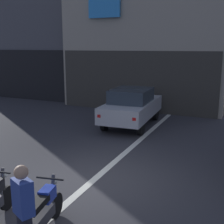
# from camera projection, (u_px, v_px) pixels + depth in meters

# --- Properties ---
(ground_plane) EXTENTS (120.00, 120.00, 0.00)m
(ground_plane) POSITION_uv_depth(u_px,v_px,m) (93.00, 181.00, 7.68)
(ground_plane) COLOR #333338
(lane_centre_line) EXTENTS (0.20, 18.00, 0.01)m
(lane_centre_line) POSITION_uv_depth(u_px,v_px,m) (156.00, 126.00, 13.02)
(lane_centre_line) COLOR silver
(lane_centre_line) RESTS_ON ground
(car_silver_crossing_near) EXTENTS (1.99, 4.19, 1.64)m
(car_silver_crossing_near) POSITION_uv_depth(u_px,v_px,m) (132.00, 106.00, 12.92)
(car_silver_crossing_near) COLOR black
(car_silver_crossing_near) RESTS_ON ground
(motorcycle_blue_row_left_mid) EXTENTS (0.55, 1.65, 0.98)m
(motorcycle_blue_row_left_mid) POSITION_uv_depth(u_px,v_px,m) (43.00, 211.00, 5.42)
(motorcycle_blue_row_left_mid) COLOR black
(motorcycle_blue_row_left_mid) RESTS_ON ground
(person_by_motorcycles) EXTENTS (0.42, 0.35, 1.67)m
(person_by_motorcycles) POSITION_uv_depth(u_px,v_px,m) (24.00, 214.00, 4.61)
(person_by_motorcycles) COLOR #23232D
(person_by_motorcycles) RESTS_ON ground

